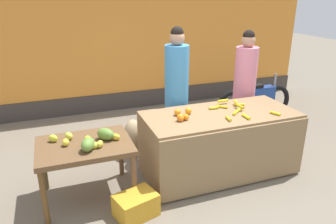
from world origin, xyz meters
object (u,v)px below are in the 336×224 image
at_px(vendor_woman_blue_shirt, 177,93).
at_px(vendor_woman_pink_shirt, 244,88).
at_px(produce_crate, 136,205).
at_px(produce_sack, 134,138).
at_px(parked_motorcycle, 254,100).

height_order(vendor_woman_blue_shirt, vendor_woman_pink_shirt, vendor_woman_blue_shirt).
bearing_deg(produce_crate, vendor_woman_blue_shirt, 52.14).
distance_m(vendor_woman_pink_shirt, produce_crate, 2.57).
relative_size(vendor_woman_blue_shirt, produce_sack, 3.35).
distance_m(vendor_woman_blue_shirt, produce_crate, 1.77).
distance_m(parked_motorcycle, produce_sack, 2.56).
xyz_separation_m(vendor_woman_blue_shirt, parked_motorcycle, (1.86, 0.72, -0.55)).
relative_size(vendor_woman_blue_shirt, vendor_woman_pink_shirt, 1.05).
bearing_deg(parked_motorcycle, vendor_woman_blue_shirt, -158.97).
relative_size(vendor_woman_pink_shirt, produce_crate, 4.08).
bearing_deg(produce_sack, parked_motorcycle, 12.98).
bearing_deg(vendor_woman_blue_shirt, produce_crate, -127.86).
relative_size(vendor_woman_blue_shirt, produce_crate, 4.29).
bearing_deg(produce_crate, produce_sack, 76.28).
distance_m(vendor_woman_pink_shirt, produce_sack, 1.88).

